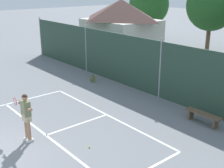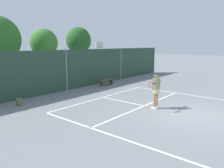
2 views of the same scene
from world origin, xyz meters
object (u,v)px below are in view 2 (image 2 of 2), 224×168
at_px(basketball_hoop, 99,55).
at_px(tennis_player, 156,88).
at_px(courtside_bench, 106,81).
at_px(tennis_ball, 149,97).
at_px(backpack_olive, 19,102).

height_order(basketball_hoop, tennis_player, basketball_hoop).
distance_m(basketball_hoop, courtside_bench, 3.63).
distance_m(basketball_hoop, tennis_ball, 8.29).
xyz_separation_m(tennis_player, backpack_olive, (-4.19, 6.07, -0.92)).
height_order(backpack_olive, courtside_bench, courtside_bench).
bearing_deg(courtside_bench, tennis_player, -118.14).
xyz_separation_m(backpack_olive, courtside_bench, (7.54, 0.19, 0.17)).
bearing_deg(tennis_player, basketball_hoop, 59.41).
bearing_deg(backpack_olive, tennis_ball, -37.20).
bearing_deg(tennis_ball, courtside_bench, 73.19).
bearing_deg(courtside_bench, backpack_olive, -178.56).
relative_size(tennis_player, backpack_olive, 4.01).
height_order(basketball_hoop, backpack_olive, basketball_hoop).
bearing_deg(tennis_player, courtside_bench, 61.86).
relative_size(tennis_player, tennis_ball, 28.10).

